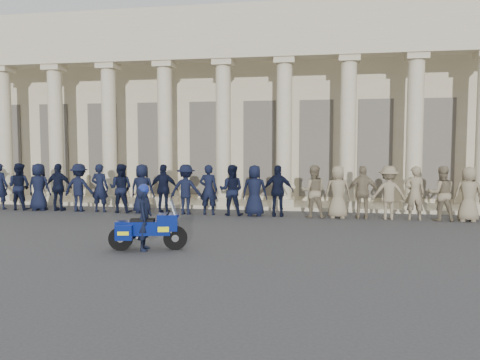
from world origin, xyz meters
The scene contains 5 objects.
ground centered at (0.00, 0.00, 0.00)m, with size 90.00×90.00×0.00m, color #39393B.
building centered at (0.00, 14.74, 4.52)m, with size 40.00×12.50×9.00m.
officer_rank centered at (-1.45, 5.91, 0.98)m, with size 21.47×0.74×1.95m.
motorcycle centered at (-1.51, -0.34, 0.56)m, with size 1.99×1.00×1.29m.
rider centered at (-1.61, -0.37, 0.85)m, with size 0.51×0.66×1.71m.
Camera 1 is at (2.85, -11.64, 2.69)m, focal length 35.00 mm.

